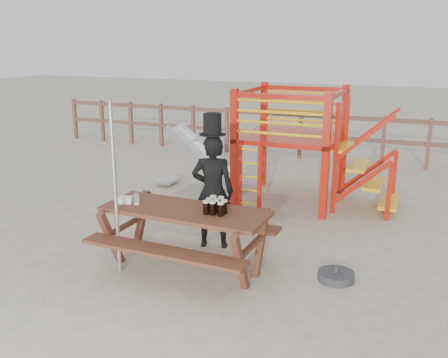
% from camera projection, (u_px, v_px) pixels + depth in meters
% --- Properties ---
extents(ground, '(60.00, 60.00, 0.00)m').
position_uv_depth(ground, '(195.00, 278.00, 6.25)').
color(ground, beige).
rests_on(ground, ground).
extents(back_fence, '(15.09, 0.09, 1.20)m').
position_uv_depth(back_fence, '(320.00, 131.00, 12.27)').
color(back_fence, brown).
rests_on(back_fence, ground).
extents(playground_fort, '(4.71, 1.84, 2.10)m').
position_uv_depth(playground_fort, '(287.00, 143.00, 9.10)').
color(playground_fort, red).
rests_on(playground_fort, ground).
extents(picnic_table, '(2.15, 1.50, 0.82)m').
position_uv_depth(picnic_table, '(185.00, 231.00, 6.38)').
color(picnic_table, brown).
rests_on(picnic_table, ground).
extents(man_with_hat, '(0.69, 0.55, 1.93)m').
position_uv_depth(man_with_hat, '(213.00, 189.00, 7.02)').
color(man_with_hat, black).
rests_on(man_with_hat, ground).
extents(metal_pole, '(0.05, 0.05, 2.19)m').
position_uv_depth(metal_pole, '(115.00, 190.00, 6.15)').
color(metal_pole, '#B2B2B7').
rests_on(metal_pole, ground).
extents(parasol_base, '(0.45, 0.45, 0.19)m').
position_uv_depth(parasol_base, '(336.00, 276.00, 6.19)').
color(parasol_base, '#353539').
rests_on(parasol_base, ground).
extents(paper_bag, '(0.22, 0.19, 0.08)m').
position_uv_depth(paper_bag, '(125.00, 200.00, 6.53)').
color(paper_bag, white).
rests_on(paper_bag, picnic_table).
extents(stout_pints, '(0.28, 0.30, 0.17)m').
position_uv_depth(stout_pints, '(215.00, 206.00, 6.15)').
color(stout_pints, black).
rests_on(stout_pints, picnic_table).
extents(empty_glasses, '(0.08, 0.08, 0.15)m').
position_uv_depth(empty_glasses, '(136.00, 199.00, 6.46)').
color(empty_glasses, silver).
rests_on(empty_glasses, picnic_table).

